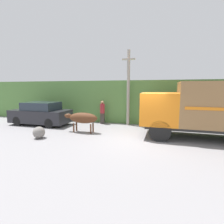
# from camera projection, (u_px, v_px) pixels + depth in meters

# --- Properties ---
(ground_plane) EXTENTS (60.00, 60.00, 0.00)m
(ground_plane) POSITION_uv_depth(u_px,v_px,m) (140.00, 140.00, 9.10)
(ground_plane) COLOR gray
(hillside_embankment) EXTENTS (32.00, 6.31, 3.23)m
(hillside_embankment) POSITION_uv_depth(u_px,v_px,m) (151.00, 100.00, 15.48)
(hillside_embankment) COLOR #568442
(hillside_embankment) RESTS_ON ground_plane
(building_backdrop) EXTENTS (4.82, 2.70, 2.99)m
(building_backdrop) POSITION_uv_depth(u_px,v_px,m) (90.00, 101.00, 15.35)
(building_backdrop) COLOR #B2BCAD
(building_backdrop) RESTS_ON ground_plane
(cargo_truck) EXTENTS (6.35, 2.51, 2.98)m
(cargo_truck) POSITION_uv_depth(u_px,v_px,m) (207.00, 108.00, 8.97)
(cargo_truck) COLOR #2D2D2D
(cargo_truck) RESTS_ON ground_plane
(brown_cow) EXTENTS (2.16, 0.64, 1.21)m
(brown_cow) POSITION_uv_depth(u_px,v_px,m) (82.00, 118.00, 10.50)
(brown_cow) COLOR #512D19
(brown_cow) RESTS_ON ground_plane
(parked_suv) EXTENTS (4.29, 1.86, 1.65)m
(parked_suv) POSITION_uv_depth(u_px,v_px,m) (41.00, 114.00, 12.74)
(parked_suv) COLOR #232328
(parked_suv) RESTS_ON ground_plane
(pedestrian_on_hill) EXTENTS (0.37, 0.37, 1.72)m
(pedestrian_on_hill) POSITION_uv_depth(u_px,v_px,m) (102.00, 111.00, 13.03)
(pedestrian_on_hill) COLOR #38332D
(pedestrian_on_hill) RESTS_ON ground_plane
(utility_pole) EXTENTS (0.90, 0.21, 5.29)m
(utility_pole) POSITION_uv_depth(u_px,v_px,m) (128.00, 87.00, 12.35)
(utility_pole) COLOR #9E998E
(utility_pole) RESTS_ON ground_plane
(roadside_rock) EXTENTS (0.63, 0.63, 0.63)m
(roadside_rock) POSITION_uv_depth(u_px,v_px,m) (39.00, 132.00, 9.32)
(roadside_rock) COLOR gray
(roadside_rock) RESTS_ON ground_plane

